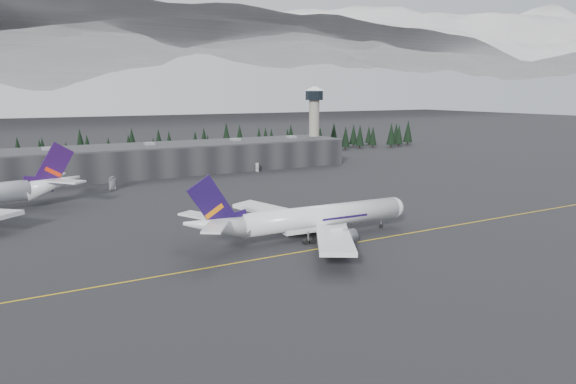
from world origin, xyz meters
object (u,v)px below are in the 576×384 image
control_tower (314,115)px  gse_vehicle_b (258,170)px  terminal (173,158)px  gse_vehicle_a (112,189)px  jet_main (305,219)px

control_tower → gse_vehicle_b: control_tower is taller
terminal → gse_vehicle_a: terminal is taller
jet_main → gse_vehicle_b: (35.91, 101.20, -4.22)m
jet_main → gse_vehicle_b: 107.47m
gse_vehicle_a → jet_main: bearing=-98.6°
control_tower → terminal: bearing=-177.7°
gse_vehicle_a → gse_vehicle_b: bearing=-14.7°
gse_vehicle_b → control_tower: bearing=84.2°
control_tower → gse_vehicle_a: size_ratio=7.18×
terminal → gse_vehicle_a: 45.24m
control_tower → gse_vehicle_b: 51.71m
control_tower → gse_vehicle_b: bearing=-154.3°
jet_main → gse_vehicle_b: jet_main is taller
control_tower → jet_main: control_tower is taller
terminal → gse_vehicle_a: size_ratio=30.48×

